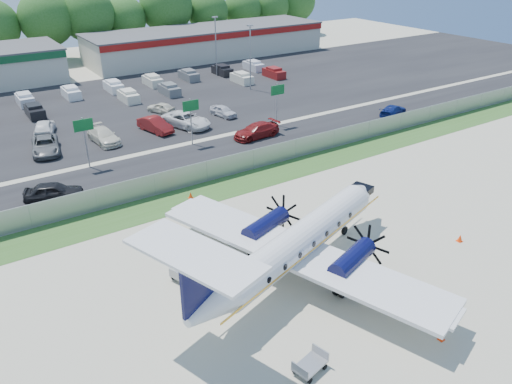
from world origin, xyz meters
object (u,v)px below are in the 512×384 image
pushback_tug (210,261)px  baggage_cart_far (310,365)px  aircraft (297,243)px  baggage_cart_near (185,272)px

pushback_tug → baggage_cart_far: size_ratio=1.51×
aircraft → pushback_tug: size_ratio=7.06×
pushback_tug → aircraft: bearing=-38.6°
baggage_cart_near → baggage_cart_far: bearing=-80.4°
pushback_tug → baggage_cart_far: pushback_tug is taller
aircraft → baggage_cart_far: 8.39m
aircraft → pushback_tug: aircraft is taller
aircraft → baggage_cart_far: bearing=-122.3°
pushback_tug → baggage_cart_far: 10.39m
pushback_tug → baggage_cart_near: size_ratio=1.45×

